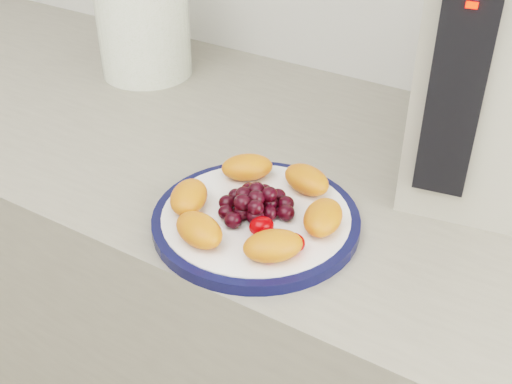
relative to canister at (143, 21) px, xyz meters
The scene contains 9 objects.
counter 0.66m from the canister, 18.85° to the right, with size 3.50×0.60×0.90m, color gray.
cabinet_face 0.69m from the canister, 18.85° to the right, with size 3.48×0.58×0.84m, color #84654B.
plate_rim 0.52m from the canister, 35.00° to the right, with size 0.26×0.26×0.01m, color #0A0F35.
plate_face 0.52m from the canister, 35.00° to the right, with size 0.23×0.23×0.02m, color white.
canister is the anchor object (origin of this frame).
appliance_body 0.63m from the canister, ahead, with size 0.20×0.28×0.35m, color #B2AD9C.
appliance_panel 0.63m from the canister, 15.59° to the right, with size 0.06×0.02×0.26m, color black.
appliance_led 0.65m from the canister, 16.49° to the right, with size 0.01×0.01×0.01m, color #FF0C05.
fruit_plate 0.52m from the canister, 35.08° to the right, with size 0.22×0.22×0.03m.
Camera 1 is at (0.40, 0.49, 1.38)m, focal length 45.00 mm.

